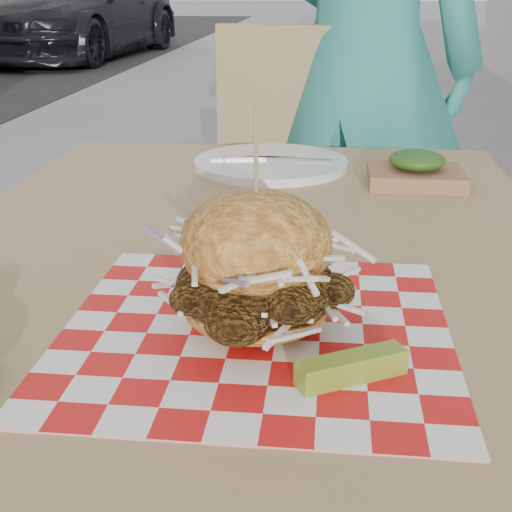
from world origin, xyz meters
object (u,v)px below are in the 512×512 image
object	(u,v)px
car_dark	(79,10)
sandwich	(256,272)
patio_table	(241,313)
patio_chair	(296,185)
diner	(361,59)

from	to	relation	value
car_dark	sandwich	bearing A→B (deg)	-64.06
sandwich	patio_table	bearing A→B (deg)	101.50
sandwich	patio_chair	bearing A→B (deg)	91.07
car_dark	sandwich	distance (m)	10.52
patio_table	patio_chair	xyz separation A→B (m)	(0.02, 1.03, -0.12)
patio_chair	car_dark	bearing A→B (deg)	122.52
car_dark	patio_table	xyz separation A→B (m)	(3.57, -9.69, 0.02)
patio_chair	patio_table	bearing A→B (deg)	-80.93
sandwich	diner	bearing A→B (deg)	84.28
patio_chair	sandwich	bearing A→B (deg)	-78.91
diner	patio_table	size ratio (longest dim) A/B	1.44
diner	sandwich	bearing A→B (deg)	103.71
patio_table	sandwich	distance (m)	0.24
patio_chair	sandwich	xyz separation A→B (m)	(0.02, -1.23, 0.26)
car_dark	diner	bearing A→B (deg)	-60.45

